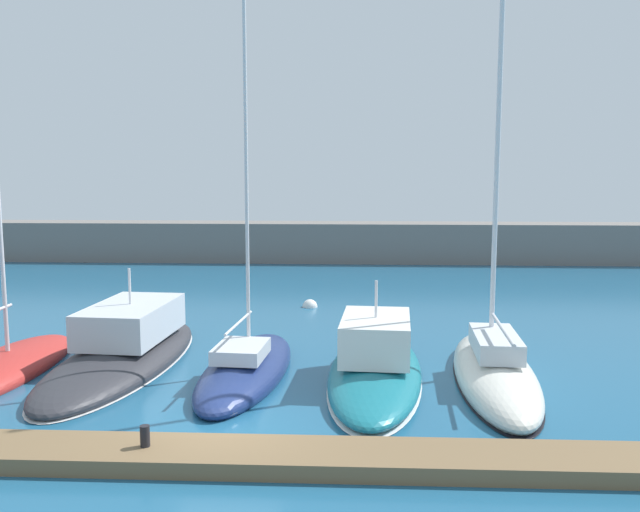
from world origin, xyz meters
TOP-DOWN VIEW (x-y plane):
  - ground_plane at (0.00, 0.00)m, footprint 120.00×120.00m
  - dock_pier at (0.00, -1.63)m, footprint 19.23×1.50m
  - breakwater_seawall at (0.00, 28.49)m, footprint 108.00×2.71m
  - sailboat_red_nearest at (-7.32, 4.20)m, footprint 2.54×7.52m
  - motorboat_charcoal_second at (-4.04, 5.26)m, footprint 3.80×9.93m
  - sailboat_navy_third at (-0.09, 4.18)m, footprint 2.83×7.60m
  - motorboat_teal_fourth at (3.64, 4.08)m, footprint 3.23×8.87m
  - sailboat_ivory_fifth at (6.98, 3.98)m, footprint 2.67×8.36m
  - mooring_buoy_white at (1.13, 14.05)m, footprint 0.66×0.66m
  - dock_bollard at (-1.25, -1.63)m, footprint 0.20×0.20m

SIDE VIEW (x-z plane):
  - ground_plane at x=0.00m, z-range 0.00..0.00m
  - mooring_buoy_white at x=1.13m, z-range -0.33..0.33m
  - dock_pier at x=0.00m, z-range 0.00..0.35m
  - sailboat_red_nearest at x=-7.32m, z-range -8.12..8.51m
  - sailboat_navy_third at x=-0.09m, z-range -6.87..7.38m
  - sailboat_ivory_fifth at x=6.98m, z-range -7.15..7.82m
  - motorboat_charcoal_second at x=-4.04m, z-range -1.25..2.04m
  - motorboat_teal_fourth at x=3.64m, z-range -1.14..2.01m
  - dock_bollard at x=-1.25m, z-range 0.35..0.79m
  - breakwater_seawall at x=0.00m, z-range 0.00..2.52m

